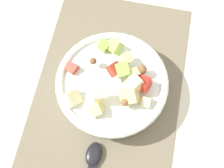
% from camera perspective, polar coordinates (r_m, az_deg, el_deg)
% --- Properties ---
extents(ground_plane, '(2.40, 2.40, 0.00)m').
position_cam_1_polar(ground_plane, '(0.79, -0.40, 0.01)').
color(ground_plane, silver).
extents(placemat, '(0.51, 0.36, 0.01)m').
position_cam_1_polar(placemat, '(0.79, -0.41, 0.09)').
color(placemat, '#756B56').
rests_on(placemat, ground_plane).
extents(salad_bowl, '(0.26, 0.26, 0.11)m').
position_cam_1_polar(salad_bowl, '(0.74, 0.04, -0.22)').
color(salad_bowl, white).
rests_on(salad_bowl, placemat).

